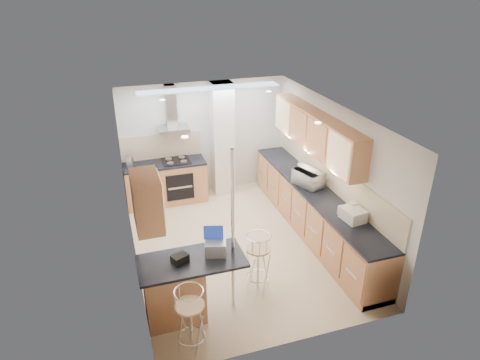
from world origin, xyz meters
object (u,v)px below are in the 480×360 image
object	(u,v)px
laptop	(216,248)
microwave	(309,178)
bar_stool_near	(191,320)
bread_bin	(353,214)
bar_stool_end	(258,262)

from	to	relation	value
laptop	microwave	bearing A→B (deg)	51.59
laptop	bar_stool_near	size ratio (longest dim) A/B	0.30
microwave	bread_bin	world-z (taller)	microwave
microwave	bar_stool_end	distance (m)	2.12
laptop	bread_bin	size ratio (longest dim) A/B	0.77
microwave	laptop	world-z (taller)	microwave
laptop	bread_bin	distance (m)	2.35
microwave	laptop	bearing A→B (deg)	107.63
microwave	bar_stool_near	size ratio (longest dim) A/B	0.56
bar_stool_end	bread_bin	distance (m)	1.70
bar_stool_near	bar_stool_end	world-z (taller)	bar_stool_near
bar_stool_near	microwave	bearing A→B (deg)	63.30
bar_stool_near	bread_bin	world-z (taller)	bread_bin
bar_stool_end	bread_bin	size ratio (longest dim) A/B	2.59
bar_stool_end	laptop	bearing A→B (deg)	121.77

